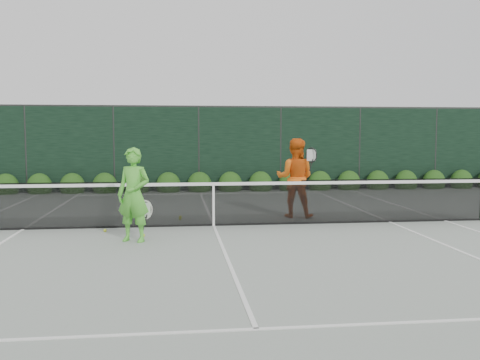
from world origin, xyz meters
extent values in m
plane|color=gray|center=(0.00, 0.00, 0.00)|extent=(80.00, 80.00, 0.00)
cube|color=black|center=(-4.20, 0.00, 0.51)|extent=(4.40, 0.01, 1.02)
cube|color=black|center=(0.00, 0.00, 0.48)|extent=(4.00, 0.01, 0.96)
cube|color=black|center=(4.20, 0.00, 0.51)|extent=(4.40, 0.01, 1.02)
cube|color=white|center=(0.00, 0.00, 0.94)|extent=(12.80, 0.03, 0.07)
cube|color=black|center=(0.00, 0.00, 0.02)|extent=(12.80, 0.02, 0.04)
cube|color=white|center=(0.00, 0.00, 0.46)|extent=(0.05, 0.03, 0.91)
imported|color=#54BF38|center=(-1.63, -1.54, 0.90)|extent=(0.77, 0.66, 1.80)
torus|color=beige|center=(-1.43, -1.44, 0.59)|extent=(0.30, 0.10, 0.30)
cylinder|color=black|center=(-1.43, -1.44, 0.35)|extent=(0.10, 0.03, 0.30)
imported|color=orange|center=(2.09, 1.04, 0.97)|extent=(1.14, 1.02, 1.95)
torus|color=black|center=(2.44, 0.84, 1.54)|extent=(0.25, 0.21, 0.30)
cylinder|color=black|center=(2.44, 0.84, 1.30)|extent=(0.10, 0.03, 0.30)
cube|color=white|center=(5.49, 0.00, 0.01)|extent=(0.06, 23.77, 0.01)
cube|color=white|center=(-4.12, 0.00, 0.01)|extent=(0.06, 23.77, 0.01)
cube|color=white|center=(4.12, 0.00, 0.01)|extent=(0.06, 23.77, 0.01)
cube|color=white|center=(0.00, 11.88, 0.01)|extent=(11.03, 0.06, 0.01)
cube|color=white|center=(0.00, 6.40, 0.01)|extent=(8.23, 0.06, 0.01)
cube|color=white|center=(0.00, -6.40, 0.01)|extent=(8.23, 0.06, 0.01)
cube|color=white|center=(0.00, 0.00, 0.01)|extent=(0.06, 12.80, 0.01)
cube|color=black|center=(0.00, 7.50, 1.50)|extent=(32.00, 0.06, 3.00)
cube|color=#262826|center=(0.00, 7.50, 3.03)|extent=(32.00, 0.06, 0.06)
cylinder|color=#262826|center=(-6.00, 7.50, 1.50)|extent=(0.08, 0.08, 3.00)
cylinder|color=#262826|center=(-3.00, 7.50, 1.50)|extent=(0.08, 0.08, 3.00)
cylinder|color=#262826|center=(0.00, 7.50, 1.50)|extent=(0.08, 0.08, 3.00)
cylinder|color=#262826|center=(3.00, 7.50, 1.50)|extent=(0.08, 0.08, 3.00)
cylinder|color=#262826|center=(6.00, 7.50, 1.50)|extent=(0.08, 0.08, 3.00)
cylinder|color=#262826|center=(9.00, 7.50, 1.50)|extent=(0.08, 0.08, 3.00)
ellipsoid|color=#183A10|center=(-6.60, 7.15, 0.23)|extent=(0.86, 0.65, 0.94)
ellipsoid|color=#183A10|center=(-5.50, 7.15, 0.23)|extent=(0.86, 0.65, 0.94)
ellipsoid|color=#183A10|center=(-4.40, 7.15, 0.23)|extent=(0.86, 0.65, 0.94)
ellipsoid|color=#183A10|center=(-3.30, 7.15, 0.23)|extent=(0.86, 0.65, 0.94)
ellipsoid|color=#183A10|center=(-2.20, 7.15, 0.23)|extent=(0.86, 0.65, 0.94)
ellipsoid|color=#183A10|center=(-1.10, 7.15, 0.23)|extent=(0.86, 0.65, 0.94)
ellipsoid|color=#183A10|center=(0.00, 7.15, 0.23)|extent=(0.86, 0.65, 0.94)
ellipsoid|color=#183A10|center=(1.10, 7.15, 0.23)|extent=(0.86, 0.65, 0.94)
ellipsoid|color=#183A10|center=(2.20, 7.15, 0.23)|extent=(0.86, 0.65, 0.94)
ellipsoid|color=#183A10|center=(3.30, 7.15, 0.23)|extent=(0.86, 0.65, 0.94)
ellipsoid|color=#183A10|center=(4.40, 7.15, 0.23)|extent=(0.86, 0.65, 0.94)
ellipsoid|color=#183A10|center=(5.50, 7.15, 0.23)|extent=(0.86, 0.65, 0.94)
ellipsoid|color=#183A10|center=(6.60, 7.15, 0.23)|extent=(0.86, 0.65, 0.94)
ellipsoid|color=#183A10|center=(7.70, 7.15, 0.23)|extent=(0.86, 0.65, 0.94)
ellipsoid|color=#183A10|center=(8.80, 7.15, 0.23)|extent=(0.86, 0.65, 0.94)
ellipsoid|color=#183A10|center=(9.90, 7.15, 0.23)|extent=(0.86, 0.65, 0.94)
sphere|color=#C9DA30|center=(-2.32, -0.48, 0.03)|extent=(0.07, 0.07, 0.07)
sphere|color=#C9DA30|center=(-0.73, 1.17, 0.03)|extent=(0.07, 0.07, 0.07)
sphere|color=#C9DA30|center=(-0.74, 0.89, 0.03)|extent=(0.07, 0.07, 0.07)
sphere|color=#C9DA30|center=(-1.49, -1.13, 0.03)|extent=(0.07, 0.07, 0.07)
sphere|color=#C9DA30|center=(-1.93, 1.18, 0.03)|extent=(0.07, 0.07, 0.07)
camera|label=1|loc=(-0.83, -11.82, 2.07)|focal=40.00mm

